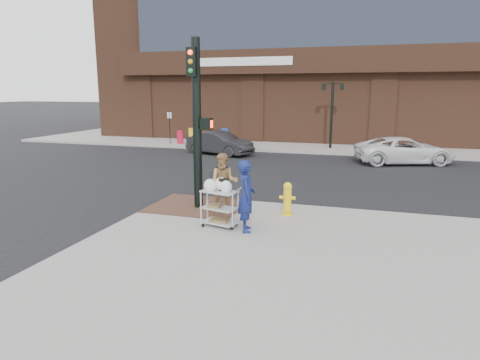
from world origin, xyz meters
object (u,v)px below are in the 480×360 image
(lamp_post, at_px, (332,108))
(fire_hydrant, at_px, (287,198))
(sedan_dark, at_px, (219,143))
(minivan_white, at_px, (404,150))
(utility_cart, at_px, (220,205))
(traffic_signal_pole, at_px, (197,119))
(woman_blue, at_px, (246,196))
(pedestrian_tan, at_px, (224,182))

(lamp_post, relative_size, fire_hydrant, 4.14)
(sedan_dark, relative_size, minivan_white, 0.84)
(sedan_dark, xyz_separation_m, utility_cart, (4.75, -13.08, 0.07))
(traffic_signal_pole, xyz_separation_m, woman_blue, (2.02, -1.71, -1.77))
(pedestrian_tan, bearing_deg, woman_blue, -66.97)
(traffic_signal_pole, xyz_separation_m, utility_cart, (1.24, -1.56, -2.10))
(traffic_signal_pole, xyz_separation_m, sedan_dark, (-3.51, 11.52, -2.16))
(lamp_post, relative_size, minivan_white, 0.82)
(lamp_post, xyz_separation_m, traffic_signal_pole, (-2.48, -15.23, 0.21))
(pedestrian_tan, bearing_deg, traffic_signal_pole, 161.74)
(sedan_dark, bearing_deg, utility_cart, -142.21)
(traffic_signal_pole, distance_m, utility_cart, 2.90)
(woman_blue, relative_size, pedestrian_tan, 1.06)
(traffic_signal_pole, height_order, minivan_white, traffic_signal_pole)
(utility_cart, height_order, fire_hydrant, utility_cart)
(sedan_dark, distance_m, utility_cart, 13.92)
(lamp_post, relative_size, woman_blue, 2.19)
(sedan_dark, xyz_separation_m, fire_hydrant, (6.25, -11.53, -0.03))
(pedestrian_tan, height_order, utility_cart, pedestrian_tan)
(sedan_dark, height_order, utility_cart, utility_cart)
(lamp_post, distance_m, fire_hydrant, 15.37)
(utility_cart, bearing_deg, woman_blue, -11.03)
(woman_blue, xyz_separation_m, minivan_white, (4.53, 13.04, -0.39))
(traffic_signal_pole, distance_m, pedestrian_tan, 2.01)
(sedan_dark, bearing_deg, woman_blue, -139.51)
(lamp_post, bearing_deg, sedan_dark, -148.20)
(lamp_post, xyz_separation_m, pedestrian_tan, (-1.63, -15.31, -1.61))
(lamp_post, xyz_separation_m, woman_blue, (-0.46, -16.94, -1.55))
(pedestrian_tan, xyz_separation_m, minivan_white, (5.70, 11.41, -0.33))
(pedestrian_tan, relative_size, utility_cart, 1.33)
(lamp_post, distance_m, pedestrian_tan, 15.48)
(traffic_signal_pole, relative_size, utility_cart, 3.88)
(lamp_post, relative_size, pedestrian_tan, 2.33)
(minivan_white, bearing_deg, fire_hydrant, 143.32)
(woman_blue, xyz_separation_m, pedestrian_tan, (-1.17, 1.63, -0.06))
(lamp_post, relative_size, utility_cart, 3.10)
(traffic_signal_pole, distance_m, fire_hydrant, 3.51)
(lamp_post, bearing_deg, traffic_signal_pole, -99.24)
(lamp_post, bearing_deg, pedestrian_tan, -96.08)
(pedestrian_tan, distance_m, fire_hydrant, 1.93)
(woman_blue, distance_m, minivan_white, 13.81)
(pedestrian_tan, distance_m, minivan_white, 12.75)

